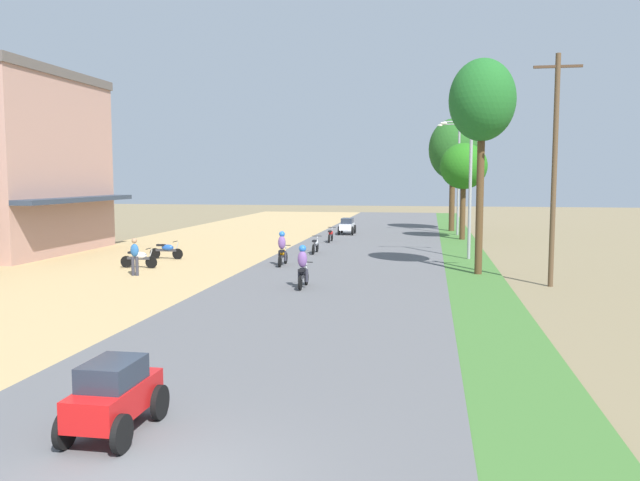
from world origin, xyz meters
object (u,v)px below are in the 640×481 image
(motorbike_foreground_rider, at_px, (303,268))
(motorbike_ahead_second, at_px, (283,249))
(pedestrian_on_shoulder, at_px, (135,255))
(median_tree_nearest, at_px, (482,102))
(motorbike_ahead_third, at_px, (315,244))
(motorbike_ahead_fourth, at_px, (331,234))
(parked_motorbike_third, at_px, (167,250))
(car_hatchback_red, at_px, (114,394))
(median_tree_second, at_px, (464,167))
(utility_pole_near, at_px, (554,167))
(parked_motorbike_second, at_px, (139,258))
(streetlamp_near, at_px, (470,178))
(car_sedan_white, at_px, (347,225))
(streetlamp_mid, at_px, (459,171))
(median_tree_third, at_px, (453,150))

(motorbike_foreground_rider, xyz_separation_m, motorbike_ahead_second, (-2.18, 5.94, 0.00))
(pedestrian_on_shoulder, bearing_deg, median_tree_nearest, 11.74)
(motorbike_ahead_third, distance_m, motorbike_ahead_fourth, 6.38)
(motorbike_ahead_second, bearing_deg, motorbike_ahead_fourth, 87.40)
(parked_motorbike_third, height_order, car_hatchback_red, car_hatchback_red)
(motorbike_ahead_second, bearing_deg, median_tree_second, 58.81)
(pedestrian_on_shoulder, relative_size, motorbike_ahead_second, 0.90)
(utility_pole_near, bearing_deg, parked_motorbike_third, 164.42)
(parked_motorbike_second, relative_size, parked_motorbike_third, 1.00)
(motorbike_ahead_third, bearing_deg, median_tree_nearest, -36.66)
(pedestrian_on_shoulder, distance_m, streetlamp_near, 17.01)
(parked_motorbike_second, bearing_deg, pedestrian_on_shoulder, -68.84)
(motorbike_ahead_third, bearing_deg, parked_motorbike_third, -152.83)
(utility_pole_near, bearing_deg, motorbike_foreground_rider, -165.55)
(car_sedan_white, relative_size, motorbike_ahead_third, 1.26)
(median_tree_second, relative_size, utility_pole_near, 0.73)
(pedestrian_on_shoulder, xyz_separation_m, streetlamp_near, (14.49, 8.28, 3.28))
(streetlamp_near, relative_size, car_hatchback_red, 3.59)
(parked_motorbike_second, height_order, motorbike_foreground_rider, motorbike_foreground_rider)
(motorbike_ahead_fourth, bearing_deg, car_sedan_white, 86.79)
(streetlamp_mid, distance_m, car_sedan_white, 9.07)
(parked_motorbike_second, relative_size, median_tree_nearest, 0.19)
(median_tree_third, relative_size, streetlamp_near, 1.22)
(parked_motorbike_second, distance_m, utility_pole_near, 18.60)
(parked_motorbike_second, height_order, motorbike_ahead_second, motorbike_ahead_second)
(median_tree_third, xyz_separation_m, streetlamp_near, (0.32, -17.92, -2.20))
(median_tree_second, distance_m, median_tree_third, 7.31)
(median_tree_third, height_order, streetlamp_near, median_tree_third)
(streetlamp_mid, height_order, motorbike_foreground_rider, streetlamp_mid)
(motorbike_ahead_third, bearing_deg, utility_pole_near, -38.55)
(streetlamp_mid, distance_m, motorbike_foreground_rider, 25.69)
(streetlamp_mid, height_order, motorbike_ahead_second, streetlamp_mid)
(parked_motorbike_second, bearing_deg, car_sedan_white, 69.28)
(streetlamp_near, bearing_deg, streetlamp_mid, 90.00)
(median_tree_nearest, relative_size, streetlamp_near, 1.29)
(motorbike_ahead_second, bearing_deg, streetlamp_near, 25.48)
(motorbike_foreground_rider, distance_m, motorbike_ahead_third, 11.27)
(streetlamp_near, xyz_separation_m, utility_pole_near, (2.70, -7.75, 0.44))
(parked_motorbike_third, height_order, motorbike_foreground_rider, motorbike_foreground_rider)
(car_sedan_white, bearing_deg, parked_motorbike_third, -114.81)
(parked_motorbike_third, xyz_separation_m, motorbike_ahead_third, (7.17, 3.68, 0.02))
(median_tree_third, xyz_separation_m, car_sedan_white, (-7.74, -4.67, -5.70))
(car_hatchback_red, bearing_deg, parked_motorbike_third, 111.08)
(streetlamp_near, height_order, car_hatchback_red, streetlamp_near)
(parked_motorbike_third, height_order, utility_pole_near, utility_pole_near)
(motorbike_ahead_fourth, bearing_deg, motorbike_ahead_third, -88.85)
(car_hatchback_red, bearing_deg, motorbike_foreground_rider, 88.71)
(parked_motorbike_second, relative_size, motorbike_ahead_second, 1.00)
(parked_motorbike_second, xyz_separation_m, utility_pole_near, (18.06, -1.71, 4.13))
(parked_motorbike_second, xyz_separation_m, motorbike_ahead_third, (7.09, 7.03, 0.02))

